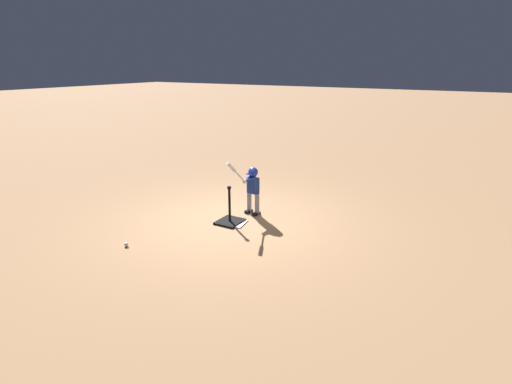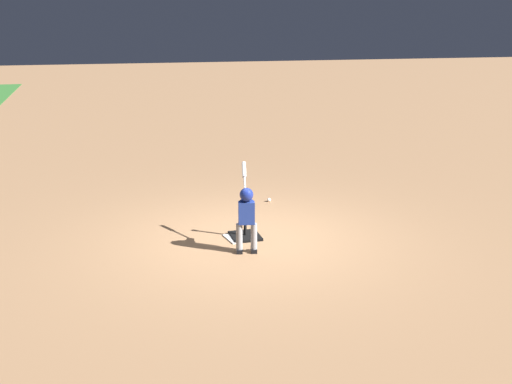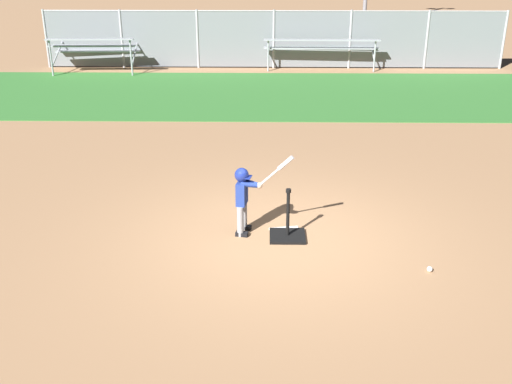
{
  "view_description": "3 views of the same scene",
  "coord_description": "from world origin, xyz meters",
  "views": [
    {
      "loc": [
        6.21,
        4.26,
        3.06
      ],
      "look_at": [
        -0.34,
        0.43,
        0.59
      ],
      "focal_mm": 28.0,
      "sensor_mm": 36.0,
      "label": 1
    },
    {
      "loc": [
        -8.8,
        2.33,
        3.35
      ],
      "look_at": [
        -0.07,
        -0.08,
        0.79
      ],
      "focal_mm": 42.0,
      "sensor_mm": 36.0,
      "label": 2
    },
    {
      "loc": [
        -0.26,
        -7.71,
        3.99
      ],
      "look_at": [
        -0.38,
        0.1,
        0.7
      ],
      "focal_mm": 42.0,
      "sensor_mm": 36.0,
      "label": 3
    }
  ],
  "objects": [
    {
      "name": "ground_plane",
      "position": [
        0.0,
        0.0,
        0.0
      ],
      "size": [
        90.0,
        90.0,
        0.0
      ],
      "primitive_type": "plane",
      "color": "#99704C"
    },
    {
      "name": "baseball",
      "position": [
        1.9,
        -0.89,
        0.04
      ],
      "size": [
        0.07,
        0.07,
        0.07
      ],
      "primitive_type": "sphere",
      "color": "white",
      "rests_on": "ground_plane"
    },
    {
      "name": "home_plate",
      "position": [
        0.06,
        0.15,
        0.01
      ],
      "size": [
        0.51,
        0.51,
        0.02
      ],
      "primitive_type": "cube",
      "rotation": [
        0.0,
        0.0,
        0.17
      ],
      "color": "white",
      "rests_on": "ground_plane"
    },
    {
      "name": "batting_tee",
      "position": [
        0.07,
        0.06,
        0.09
      ],
      "size": [
        0.52,
        0.47,
        0.76
      ],
      "color": "black",
      "rests_on": "ground_plane"
    },
    {
      "name": "batter_child",
      "position": [
        -0.55,
        0.2,
        0.65
      ],
      "size": [
        0.84,
        0.34,
        1.26
      ],
      "color": "gray",
      "rests_on": "ground_plane"
    }
  ]
}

